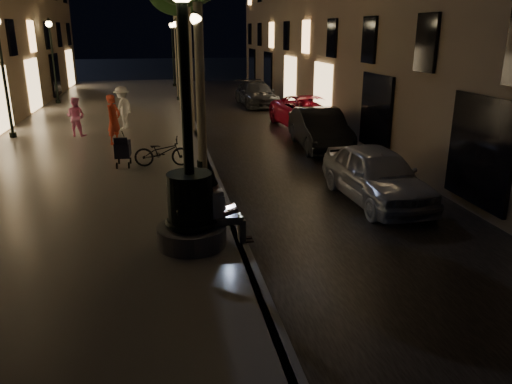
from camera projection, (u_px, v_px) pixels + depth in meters
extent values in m
plane|color=black|center=(195.00, 131.00, 22.51)|extent=(120.00, 120.00, 0.00)
cube|color=black|center=(260.00, 128.00, 23.04)|extent=(6.00, 45.00, 0.02)
cube|color=slate|center=(103.00, 132.00, 21.76)|extent=(8.00, 45.00, 0.20)
cube|color=#59595B|center=(195.00, 129.00, 22.47)|extent=(0.25, 45.00, 0.20)
cylinder|color=#59595B|center=(192.00, 235.00, 10.07)|extent=(1.40, 1.40, 0.40)
cylinder|color=black|center=(190.00, 200.00, 9.83)|extent=(0.90, 0.90, 1.10)
torus|color=black|center=(191.00, 221.00, 9.97)|extent=(1.04, 1.04, 0.10)
torus|color=black|center=(190.00, 181.00, 9.71)|extent=(0.89, 0.89, 0.09)
cylinder|color=black|center=(186.00, 90.00, 9.17)|extent=(0.20, 0.20, 3.20)
cube|color=tan|center=(219.00, 220.00, 10.07)|extent=(0.37, 0.24, 0.18)
cube|color=white|center=(215.00, 204.00, 9.96)|extent=(0.46, 0.26, 0.58)
sphere|color=tan|center=(213.00, 186.00, 9.83)|extent=(0.21, 0.21, 0.21)
sphere|color=black|center=(213.00, 184.00, 9.82)|extent=(0.21, 0.21, 0.21)
cube|color=tan|center=(231.00, 221.00, 10.03)|extent=(0.47, 0.13, 0.14)
cube|color=tan|center=(230.00, 218.00, 10.20)|extent=(0.47, 0.13, 0.14)
cube|color=tan|center=(242.00, 231.00, 10.15)|extent=(0.13, 0.12, 0.49)
cube|color=tan|center=(241.00, 228.00, 10.32)|extent=(0.13, 0.12, 0.49)
cube|color=black|center=(247.00, 241.00, 10.24)|extent=(0.26, 0.10, 0.03)
cube|color=black|center=(246.00, 238.00, 10.41)|extent=(0.26, 0.10, 0.03)
cube|color=black|center=(231.00, 215.00, 10.10)|extent=(0.24, 0.34, 0.02)
cube|color=black|center=(223.00, 211.00, 10.03)|extent=(0.09, 0.34, 0.22)
cube|color=#B2D3FF|center=(224.00, 211.00, 10.03)|extent=(0.06, 0.30, 0.18)
cylinder|color=#6B604C|center=(200.00, 87.00, 15.09)|extent=(0.28, 0.28, 5.00)
cylinder|color=#6B604C|center=(189.00, 70.00, 20.68)|extent=(0.28, 0.28, 5.10)
cylinder|color=#6B604C|center=(180.00, 63.00, 26.30)|extent=(0.28, 0.28, 4.90)
cylinder|color=#6B604C|center=(177.00, 55.00, 31.86)|extent=(0.28, 0.28, 5.20)
cylinder|color=black|center=(201.00, 164.00, 15.82)|extent=(0.28, 0.28, 0.20)
cylinder|color=black|center=(199.00, 97.00, 15.17)|extent=(0.12, 0.12, 4.40)
sphere|color=#FFD88C|center=(196.00, 19.00, 14.47)|extent=(0.36, 0.36, 0.36)
cone|color=black|center=(196.00, 10.00, 14.39)|extent=(0.30, 0.30, 0.22)
cylinder|color=black|center=(187.00, 121.00, 23.29)|extent=(0.28, 0.28, 0.20)
cylinder|color=black|center=(185.00, 75.00, 22.64)|extent=(0.12, 0.12, 4.40)
sphere|color=#FFD88C|center=(182.00, 22.00, 21.94)|extent=(0.36, 0.36, 0.36)
cone|color=black|center=(182.00, 16.00, 21.86)|extent=(0.30, 0.30, 0.22)
cylinder|color=black|center=(179.00, 98.00, 30.76)|extent=(0.28, 0.28, 0.20)
cylinder|color=black|center=(178.00, 63.00, 30.11)|extent=(0.12, 0.12, 4.40)
sphere|color=#FFD88C|center=(176.00, 24.00, 29.41)|extent=(0.36, 0.36, 0.36)
cone|color=black|center=(175.00, 20.00, 29.33)|extent=(0.30, 0.30, 0.22)
cylinder|color=black|center=(175.00, 85.00, 38.23)|extent=(0.28, 0.28, 0.20)
cylinder|color=black|center=(173.00, 57.00, 37.58)|extent=(0.12, 0.12, 4.40)
sphere|color=#FFD88C|center=(172.00, 25.00, 36.88)|extent=(0.36, 0.36, 0.36)
cone|color=black|center=(171.00, 22.00, 36.80)|extent=(0.30, 0.30, 0.22)
cylinder|color=black|center=(13.00, 135.00, 20.16)|extent=(0.28, 0.28, 0.20)
cylinder|color=black|center=(5.00, 82.00, 19.50)|extent=(0.12, 0.12, 4.40)
cylinder|color=black|center=(58.00, 101.00, 29.49)|extent=(0.28, 0.28, 0.20)
cylinder|color=black|center=(54.00, 65.00, 28.84)|extent=(0.12, 0.12, 4.40)
sphere|color=#FFD88C|center=(49.00, 24.00, 28.14)|extent=(0.36, 0.36, 0.36)
cone|color=black|center=(48.00, 19.00, 28.06)|extent=(0.30, 0.30, 0.22)
cube|color=black|center=(123.00, 149.00, 15.74)|extent=(0.48, 0.78, 0.46)
cube|color=black|center=(121.00, 142.00, 15.31)|extent=(0.41, 0.19, 0.30)
cylinder|color=black|center=(117.00, 166.00, 15.57)|extent=(0.05, 0.20, 0.20)
cylinder|color=black|center=(129.00, 165.00, 15.62)|extent=(0.05, 0.20, 0.20)
cylinder|color=black|center=(119.00, 161.00, 16.14)|extent=(0.05, 0.20, 0.20)
cylinder|color=black|center=(131.00, 160.00, 16.19)|extent=(0.05, 0.20, 0.20)
cylinder|color=black|center=(123.00, 134.00, 15.99)|extent=(0.05, 0.45, 0.28)
imported|color=#AFB1B7|center=(377.00, 175.00, 13.08)|extent=(1.90, 4.34, 1.45)
imported|color=black|center=(320.00, 129.00, 18.94)|extent=(1.86, 4.63, 1.50)
imported|color=maroon|center=(309.00, 113.00, 22.84)|extent=(2.89, 5.41, 1.44)
imported|color=#2F3034|center=(256.00, 94.00, 29.68)|extent=(2.11, 4.84, 1.39)
imported|color=#D5422A|center=(114.00, 120.00, 18.72)|extent=(0.74, 0.81, 1.86)
imported|color=pink|center=(76.00, 117.00, 20.16)|extent=(0.94, 0.84, 1.59)
imported|color=silver|center=(122.00, 108.00, 21.73)|extent=(1.17, 1.36, 1.82)
imported|color=black|center=(162.00, 152.00, 15.79)|extent=(1.80, 0.76, 0.92)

